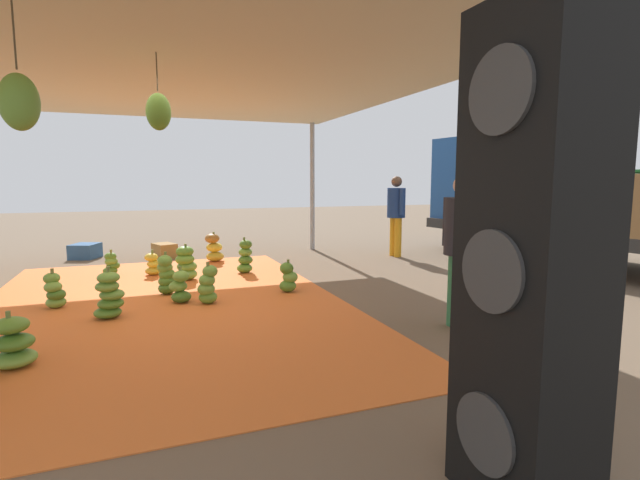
% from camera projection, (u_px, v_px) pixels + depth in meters
% --- Properties ---
extents(ground_plane, '(40.00, 40.00, 0.00)m').
position_uv_depth(ground_plane, '(383.00, 286.00, 6.81)').
color(ground_plane, brown).
extents(tarp_orange, '(6.54, 4.21, 0.01)m').
position_uv_depth(tarp_orange, '(165.00, 305.00, 5.75)').
color(tarp_orange, orange).
rests_on(tarp_orange, ground).
extents(tent_canopy, '(8.00, 7.00, 2.80)m').
position_uv_depth(tent_canopy, '(147.00, 73.00, 5.36)').
color(tent_canopy, '#9EA0A5').
rests_on(tent_canopy, ground).
extents(banana_bunch_0, '(0.38, 0.40, 0.57)m').
position_uv_depth(banana_bunch_0, '(109.00, 297.00, 5.16)').
color(banana_bunch_0, '#518428').
rests_on(banana_bunch_0, tarp_orange).
extents(banana_bunch_1, '(0.28, 0.28, 0.52)m').
position_uv_depth(banana_bunch_1, '(208.00, 286.00, 5.75)').
color(banana_bunch_1, '#60932D').
rests_on(banana_bunch_1, tarp_orange).
extents(banana_bunch_2, '(0.32, 0.31, 0.57)m').
position_uv_depth(banana_bunch_2, '(166.00, 276.00, 6.24)').
color(banana_bunch_2, '#477523').
rests_on(banana_bunch_2, tarp_orange).
extents(banana_bunch_4, '(0.43, 0.43, 0.55)m').
position_uv_depth(banana_bunch_4, '(214.00, 249.00, 8.81)').
color(banana_bunch_4, gold).
rests_on(banana_bunch_4, tarp_orange).
extents(banana_bunch_5, '(0.42, 0.42, 0.55)m').
position_uv_depth(banana_bunch_5, '(186.00, 264.00, 7.16)').
color(banana_bunch_5, '#75A83D').
rests_on(banana_bunch_5, tarp_orange).
extents(banana_bunch_6, '(0.40, 0.39, 0.46)m').
position_uv_depth(banana_bunch_6, '(13.00, 344.00, 3.80)').
color(banana_bunch_6, '#75A83D').
rests_on(banana_bunch_6, tarp_orange).
extents(banana_bunch_7, '(0.34, 0.34, 0.58)m').
position_uv_depth(banana_bunch_7, '(245.00, 257.00, 7.72)').
color(banana_bunch_7, '#518428').
rests_on(banana_bunch_7, tarp_orange).
extents(banana_bunch_8, '(0.33, 0.33, 0.45)m').
position_uv_depth(banana_bunch_8, '(180.00, 288.00, 5.82)').
color(banana_bunch_8, '#477523').
rests_on(banana_bunch_8, tarp_orange).
extents(banana_bunch_10, '(0.32, 0.32, 0.47)m').
position_uv_depth(banana_bunch_10, '(54.00, 292.00, 5.56)').
color(banana_bunch_10, '#75A83D').
rests_on(banana_bunch_10, tarp_orange).
extents(banana_bunch_11, '(0.32, 0.33, 0.41)m').
position_uv_depth(banana_bunch_11, '(153.00, 265.00, 7.53)').
color(banana_bunch_11, gold).
rests_on(banana_bunch_11, tarp_orange).
extents(banana_bunch_12, '(0.32, 0.33, 0.41)m').
position_uv_depth(banana_bunch_12, '(111.00, 264.00, 7.57)').
color(banana_bunch_12, '#477523').
rests_on(banana_bunch_12, tarp_orange).
extents(banana_bunch_13, '(0.30, 0.32, 0.44)m').
position_uv_depth(banana_bunch_13, '(288.00, 278.00, 6.37)').
color(banana_bunch_13, '#518428').
rests_on(banana_bunch_13, tarp_orange).
extents(cargo_truck_main, '(7.14, 3.09, 2.40)m').
position_uv_depth(cargo_truck_main, '(598.00, 200.00, 8.15)').
color(cargo_truck_main, '#2D2D2D').
rests_on(cargo_truck_main, ground).
extents(worker_0, '(0.58, 0.36, 1.60)m').
position_uv_depth(worker_0, '(396.00, 210.00, 9.38)').
color(worker_0, orange).
rests_on(worker_0, ground).
extents(worker_1, '(0.57, 0.35, 1.56)m').
position_uv_depth(worker_1, '(462.00, 240.00, 4.75)').
color(worker_1, '#337A4C').
rests_on(worker_1, ground).
extents(speaker_stack, '(0.57, 0.45, 2.26)m').
position_uv_depth(speaker_stack, '(531.00, 265.00, 2.09)').
color(speaker_stack, black).
rests_on(speaker_stack, ground).
extents(crate_0, '(0.58, 0.49, 0.28)m').
position_uv_depth(crate_0, '(165.00, 251.00, 9.29)').
color(crate_0, olive).
rests_on(crate_0, ground).
extents(crate_1, '(0.65, 0.61, 0.29)m').
position_uv_depth(crate_1, '(85.00, 251.00, 9.21)').
color(crate_1, '#335B8E').
rests_on(crate_1, ground).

